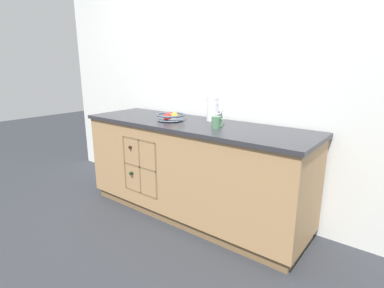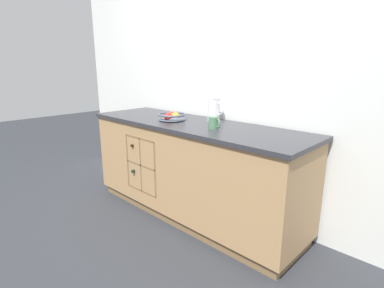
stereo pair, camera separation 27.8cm
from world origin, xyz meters
name	(u,v)px [view 2 (the right image)]	position (x,y,z in m)	size (l,w,h in m)	color
ground_plane	(192,214)	(0.00, 0.00, 0.00)	(14.00, 14.00, 0.00)	#2D3035
back_wall	(220,81)	(0.00, 0.39, 1.27)	(4.62, 0.06, 2.55)	silver
kitchen_island	(192,169)	(0.00, 0.00, 0.47)	(2.26, 0.69, 0.92)	brown
fruit_bowl	(172,116)	(-0.22, -0.05, 0.96)	(0.27, 0.27, 0.08)	#4C5666
white_pitcher	(214,109)	(0.09, 0.20, 1.03)	(0.17, 0.12, 0.22)	white
ceramic_mug	(214,123)	(0.31, -0.07, 0.97)	(0.12, 0.08, 0.10)	#4C7A56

